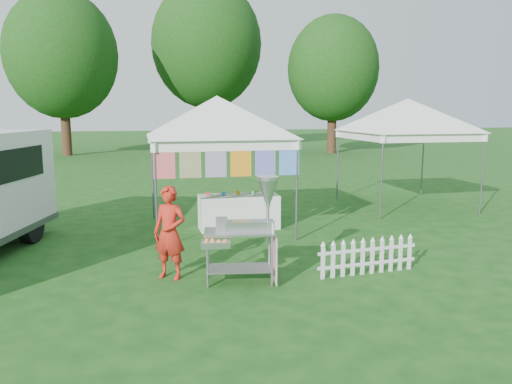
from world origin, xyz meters
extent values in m
plane|color=#144413|center=(0.00, 0.00, 0.00)|extent=(120.00, 120.00, 0.00)
cylinder|color=#59595E|center=(-1.42, 2.08, 1.05)|extent=(0.04, 0.04, 2.10)
cylinder|color=#59595E|center=(1.42, 2.08, 1.05)|extent=(0.04, 0.04, 2.10)
cylinder|color=#59595E|center=(-1.42, 4.92, 1.05)|extent=(0.04, 0.04, 2.10)
cylinder|color=#59595E|center=(1.42, 4.92, 1.05)|extent=(0.04, 0.04, 2.10)
cube|color=white|center=(0.00, 2.08, 2.00)|extent=(3.00, 0.03, 0.22)
cube|color=white|center=(0.00, 4.92, 2.00)|extent=(3.00, 0.03, 0.22)
pyramid|color=white|center=(0.00, 3.50, 3.00)|extent=(4.24, 4.24, 0.90)
cylinder|color=#59595E|center=(0.00, 2.08, 2.08)|extent=(3.00, 0.03, 0.03)
cube|color=#BA1784|center=(-1.25, 2.08, 1.73)|extent=(0.42, 0.01, 0.70)
cube|color=#FFA60D|center=(-0.75, 2.08, 1.73)|extent=(0.42, 0.01, 0.70)
cube|color=#31BAA0|center=(-0.25, 2.08, 1.73)|extent=(0.42, 0.01, 0.70)
cube|color=red|center=(0.25, 2.08, 1.73)|extent=(0.42, 0.01, 0.70)
cube|color=purple|center=(0.75, 2.08, 1.73)|extent=(0.42, 0.01, 0.70)
cube|color=#1736BA|center=(1.25, 2.08, 1.73)|extent=(0.42, 0.01, 0.70)
cylinder|color=#59595E|center=(4.08, 3.58, 1.05)|extent=(0.04, 0.04, 2.10)
cylinder|color=#59595E|center=(6.92, 3.58, 1.05)|extent=(0.04, 0.04, 2.10)
cylinder|color=#59595E|center=(4.08, 6.42, 1.05)|extent=(0.04, 0.04, 2.10)
cylinder|color=#59595E|center=(6.92, 6.42, 1.05)|extent=(0.04, 0.04, 2.10)
cube|color=white|center=(5.50, 3.58, 2.00)|extent=(3.00, 0.03, 0.22)
cube|color=white|center=(5.50, 6.42, 2.00)|extent=(3.00, 0.03, 0.22)
pyramid|color=white|center=(5.50, 5.00, 3.00)|extent=(4.24, 4.24, 0.90)
cylinder|color=#59595E|center=(5.50, 3.58, 2.08)|extent=(3.00, 0.03, 0.03)
cylinder|color=#392114|center=(-6.00, 24.00, 1.98)|extent=(0.56, 0.56, 3.96)
ellipsoid|color=#1C5617|center=(-6.00, 24.00, 5.85)|extent=(6.40, 6.40, 7.36)
cylinder|color=#392114|center=(3.00, 28.00, 2.42)|extent=(0.56, 0.56, 4.84)
ellipsoid|color=#1C5617|center=(3.00, 28.00, 7.15)|extent=(7.60, 7.60, 8.74)
cylinder|color=#392114|center=(10.00, 22.00, 1.76)|extent=(0.56, 0.56, 3.52)
ellipsoid|color=#1C5617|center=(10.00, 22.00, 5.20)|extent=(5.60, 5.60, 6.44)
cylinder|color=gray|center=(-0.75, -0.31, 0.41)|extent=(0.04, 0.04, 0.82)
cylinder|color=gray|center=(0.23, -0.46, 0.41)|extent=(0.04, 0.04, 0.82)
cylinder|color=gray|center=(-0.68, 0.13, 0.41)|extent=(0.04, 0.04, 0.82)
cylinder|color=gray|center=(0.30, -0.02, 0.41)|extent=(0.04, 0.04, 0.82)
cube|color=gray|center=(-0.23, -0.17, 0.23)|extent=(1.10, 0.67, 0.01)
cube|color=#B7B7BC|center=(-0.23, -0.17, 0.82)|extent=(1.16, 0.71, 0.04)
cube|color=#B7B7BC|center=(-0.06, -0.15, 0.90)|extent=(0.80, 0.34, 0.14)
cube|color=gray|center=(-0.49, -0.08, 0.93)|extent=(0.21, 0.23, 0.20)
cylinder|color=gray|center=(0.23, -0.19, 1.22)|extent=(0.05, 0.05, 0.82)
cone|color=#B7B7BC|center=(0.23, -0.19, 1.45)|extent=(0.37, 0.37, 0.36)
cylinder|color=#B7B7BC|center=(0.23, -0.19, 1.65)|extent=(0.39, 0.39, 0.05)
cube|color=#B7B7BC|center=(-0.64, -0.45, 0.72)|extent=(0.47, 0.34, 0.09)
cube|color=pink|center=(0.32, -0.25, 0.41)|extent=(0.12, 0.67, 0.73)
cube|color=white|center=(0.23, -0.49, 0.92)|extent=(0.03, 0.13, 0.16)
imported|color=red|center=(-1.27, 0.27, 0.75)|extent=(0.66, 0.59, 1.51)
cube|color=black|center=(-4.07, 2.04, 1.68)|extent=(0.78, 2.89, 0.60)
cube|color=black|center=(-4.59, 4.33, 1.68)|extent=(1.79, 0.50, 0.60)
cylinder|color=black|center=(-3.93, 3.12, 0.37)|extent=(0.42, 0.77, 0.74)
cube|color=silver|center=(1.11, -0.33, 0.28)|extent=(0.07, 0.03, 0.56)
cube|color=silver|center=(1.28, -0.31, 0.28)|extent=(0.07, 0.03, 0.56)
cube|color=silver|center=(1.46, -0.30, 0.28)|extent=(0.07, 0.03, 0.56)
cube|color=silver|center=(1.64, -0.28, 0.28)|extent=(0.07, 0.03, 0.56)
cube|color=silver|center=(1.82, -0.27, 0.28)|extent=(0.07, 0.03, 0.56)
cube|color=silver|center=(2.00, -0.25, 0.28)|extent=(0.07, 0.03, 0.56)
cube|color=silver|center=(2.18, -0.23, 0.28)|extent=(0.07, 0.03, 0.56)
cube|color=silver|center=(2.36, -0.22, 0.28)|extent=(0.07, 0.03, 0.56)
cube|color=silver|center=(2.54, -0.20, 0.28)|extent=(0.07, 0.03, 0.56)
cube|color=silver|center=(2.72, -0.19, 0.28)|extent=(0.07, 0.03, 0.56)
cube|color=silver|center=(1.91, -0.26, 0.18)|extent=(1.80, 0.19, 0.05)
cube|color=silver|center=(1.91, -0.26, 0.42)|extent=(1.80, 0.19, 0.05)
cube|color=white|center=(0.46, 3.40, 0.39)|extent=(1.80, 0.70, 0.78)
camera|label=1|loc=(-1.66, -7.59, 2.69)|focal=35.00mm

